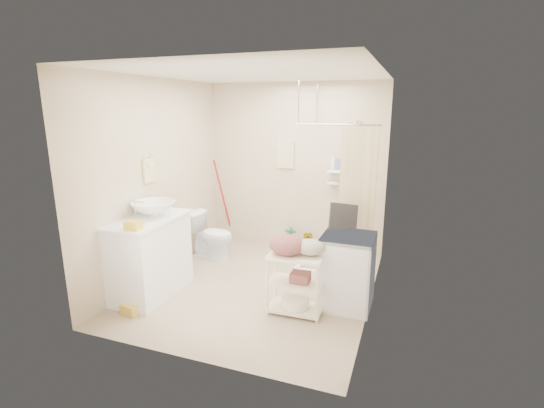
{
  "coord_description": "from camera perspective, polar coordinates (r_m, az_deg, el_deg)",
  "views": [
    {
      "loc": [
        1.76,
        -4.29,
        2.23
      ],
      "look_at": [
        0.11,
        0.25,
        1.04
      ],
      "focal_mm": 26.0,
      "sensor_mm": 36.0,
      "label": 1
    }
  ],
  "objects": [
    {
      "name": "wall_back",
      "position": [
        6.22,
        3.33,
        5.26
      ],
      "size": [
        2.8,
        0.04,
        2.6
      ],
      "primitive_type": "cube",
      "color": "beige",
      "rests_on": "ground"
    },
    {
      "name": "sink",
      "position": [
        4.92,
        -16.78,
        -0.68
      ],
      "size": [
        0.56,
        0.56,
        0.18
      ],
      "primitive_type": "imported",
      "rotation": [
        0.0,
        0.0,
        -0.08
      ],
      "color": "white",
      "rests_on": "vanity"
    },
    {
      "name": "mop",
      "position": [
        6.72,
        -7.39,
        0.54
      ],
      "size": [
        0.15,
        0.15,
        1.39
      ],
      "primitive_type": null,
      "rotation": [
        0.0,
        0.0,
        0.14
      ],
      "color": "#B30D1B",
      "rests_on": "ground"
    },
    {
      "name": "shampoo_bottle_b",
      "position": [
        5.95,
        9.55,
        5.74
      ],
      "size": [
        0.08,
        0.08,
        0.17
      ],
      "primitive_type": "imported",
      "rotation": [
        0.0,
        0.0,
        -0.05
      ],
      "color": "#5271B8",
      "rests_on": "shower"
    },
    {
      "name": "ceiling",
      "position": [
        4.65,
        -2.42,
        18.43
      ],
      "size": [
        2.8,
        3.2,
        0.04
      ],
      "primitive_type": "cube",
      "color": "silver",
      "rests_on": "ground"
    },
    {
      "name": "wall_right",
      "position": [
        4.41,
        14.85,
        1.23
      ],
      "size": [
        0.04,
        3.2,
        2.6
      ],
      "primitive_type": "cube",
      "color": "beige",
      "rests_on": "ground"
    },
    {
      "name": "shampoo_bottle_a",
      "position": [
        5.97,
        8.87,
        6.07
      ],
      "size": [
        0.1,
        0.1,
        0.23
      ],
      "primitive_type": "imported",
      "rotation": [
        0.0,
        0.0,
        -0.13
      ],
      "color": "silver",
      "rests_on": "shower"
    },
    {
      "name": "wall_front",
      "position": [
        3.35,
        -12.64,
        -2.6
      ],
      "size": [
        2.8,
        0.04,
        2.6
      ],
      "primitive_type": "cube",
      "color": "beige",
      "rests_on": "ground"
    },
    {
      "name": "counter_basket",
      "position": [
        4.47,
        -19.43,
        -2.93
      ],
      "size": [
        0.16,
        0.13,
        0.09
      ],
      "primitive_type": "cube",
      "rotation": [
        0.0,
        0.0,
        -0.0
      ],
      "color": "gold",
      "rests_on": "vanity"
    },
    {
      "name": "towel_ring",
      "position": [
        5.21,
        -17.38,
        4.87
      ],
      "size": [
        0.04,
        0.22,
        0.34
      ],
      "primitive_type": null,
      "color": "beige",
      "rests_on": "wall_left"
    },
    {
      "name": "tp_holder",
      "position": [
        5.56,
        -15.12,
        -2.38
      ],
      "size": [
        0.08,
        0.12,
        0.14
      ],
      "primitive_type": null,
      "color": "silver",
      "rests_on": "wall_left"
    },
    {
      "name": "vanity",
      "position": [
        5.02,
        -17.3,
        -7.22
      ],
      "size": [
        0.63,
        1.1,
        0.95
      ],
      "primitive_type": "cube",
      "rotation": [
        0.0,
        0.0,
        0.03
      ],
      "color": "white",
      "rests_on": "ground"
    },
    {
      "name": "washing_machine",
      "position": [
        4.61,
        10.8,
        -9.48
      ],
      "size": [
        0.58,
        0.6,
        0.84
      ],
      "primitive_type": "cube",
      "rotation": [
        0.0,
        0.0,
        -0.01
      ],
      "color": "silver",
      "rests_on": "ground"
    },
    {
      "name": "hanging_towel",
      "position": [
        6.22,
        1.97,
        7.13
      ],
      "size": [
        0.28,
        0.03,
        0.42
      ],
      "primitive_type": "cube",
      "color": "beige",
      "rests_on": "wall_back"
    },
    {
      "name": "ironing_board",
      "position": [
        4.69,
        9.89,
        -6.81
      ],
      "size": [
        0.34,
        0.24,
        1.18
      ],
      "primitive_type": null,
      "rotation": [
        0.0,
        0.0,
        0.46
      ],
      "color": "black",
      "rests_on": "ground"
    },
    {
      "name": "toilet",
      "position": [
        6.05,
        -8.74,
        -4.42
      ],
      "size": [
        0.71,
        0.44,
        0.7
      ],
      "primitive_type": "imported",
      "rotation": [
        0.0,
        0.0,
        1.5
      ],
      "color": "white",
      "rests_on": "ground"
    },
    {
      "name": "wall_left",
      "position": [
        5.41,
        -16.15,
        3.43
      ],
      "size": [
        0.04,
        3.2,
        2.6
      ],
      "primitive_type": "cube",
      "color": "beige",
      "rests_on": "ground"
    },
    {
      "name": "shower",
      "position": [
        5.55,
        10.08,
        1.38
      ],
      "size": [
        1.1,
        1.1,
        2.1
      ],
      "primitive_type": null,
      "color": "white",
      "rests_on": "ground"
    },
    {
      "name": "floor_basket",
      "position": [
        4.77,
        -19.72,
        -13.84
      ],
      "size": [
        0.32,
        0.26,
        0.16
      ],
      "primitive_type": "cube",
      "rotation": [
        0.0,
        0.0,
        -0.15
      ],
      "color": "#DEC049",
      "rests_on": "ground"
    },
    {
      "name": "potted_plant_b",
      "position": [
        6.21,
        5.07,
        -5.48
      ],
      "size": [
        0.22,
        0.19,
        0.35
      ],
      "primitive_type": "imported",
      "rotation": [
        0.0,
        0.0,
        -0.19
      ],
      "color": "brown",
      "rests_on": "ground"
    },
    {
      "name": "laundry_rack",
      "position": [
        4.39,
        3.45,
        -10.67
      ],
      "size": [
        0.6,
        0.36,
        0.82
      ],
      "primitive_type": null,
      "rotation": [
        0.0,
        0.0,
        0.03
      ],
      "color": "#EDE3C7",
      "rests_on": "ground"
    },
    {
      "name": "potted_plant_a",
      "position": [
        6.33,
        2.67,
        -5.01
      ],
      "size": [
        0.2,
        0.15,
        0.36
      ],
      "primitive_type": "imported",
      "rotation": [
        0.0,
        0.0,
        0.12
      ],
      "color": "#954C1F",
      "rests_on": "ground"
    },
    {
      "name": "floor",
      "position": [
        5.15,
        -2.12,
        -11.8
      ],
      "size": [
        3.2,
        3.2,
        0.0
      ],
      "primitive_type": "plane",
      "color": "tan",
      "rests_on": "ground"
    }
  ]
}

